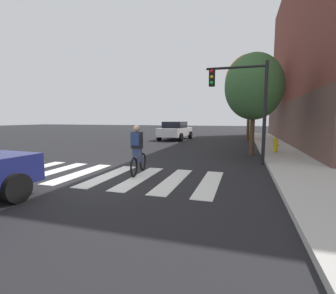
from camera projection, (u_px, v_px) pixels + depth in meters
The scene contains 8 objects.
ground_plane at pixel (101, 175), 8.28m from camera, with size 120.00×120.00×0.00m, color black.
crosswalk_stripes at pixel (94, 174), 8.35m from camera, with size 8.40×3.21×0.01m.
sedan_mid at pixel (175, 130), 22.26m from camera, with size 2.43×4.84×1.64m.
cyclist at pixel (137, 150), 8.30m from camera, with size 0.39×1.70×1.69m.
traffic_light_near at pixel (244, 95), 10.06m from camera, with size 2.47×0.28×4.20m.
fire_hydrant at pixel (276, 145), 12.83m from camera, with size 0.33×0.22×0.78m.
street_tree_near at pixel (254, 87), 12.48m from camera, with size 2.93×2.93×5.22m.
street_tree_mid at pixel (250, 83), 20.81m from camera, with size 4.13×4.13×7.35m.
Camera 1 is at (4.55, -7.09, 1.90)m, focal length 26.11 mm.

